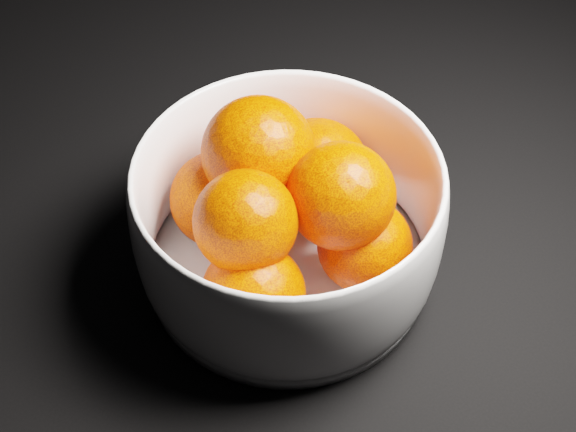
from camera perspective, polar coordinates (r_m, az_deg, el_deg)
name	(u,v)px	position (r m, az deg, el deg)	size (l,w,h in m)	color
ground	(464,108)	(0.85, 12.41, 7.48)	(3.00, 3.00, 0.00)	black
bowl	(288,221)	(0.64, 0.00, -0.36)	(0.25, 0.25, 0.12)	white
orange_pile	(285,203)	(0.63, -0.18, 0.96)	(0.18, 0.18, 0.14)	#ED3801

